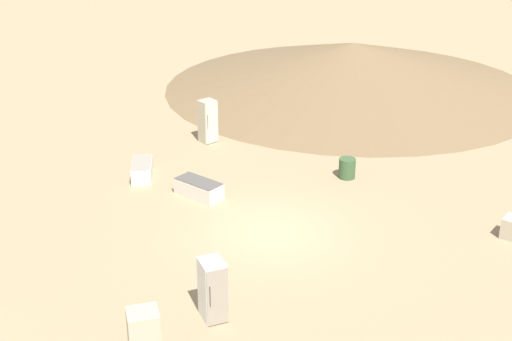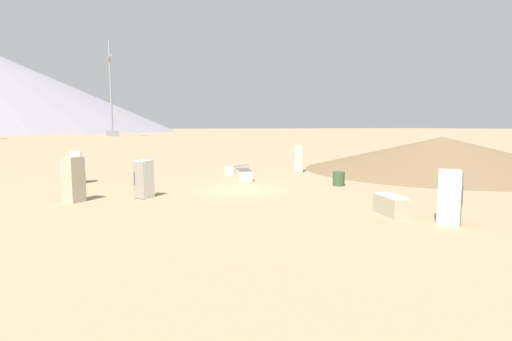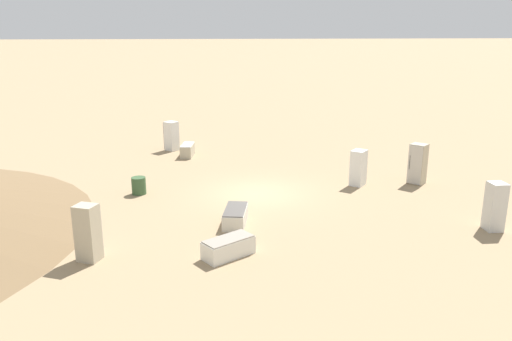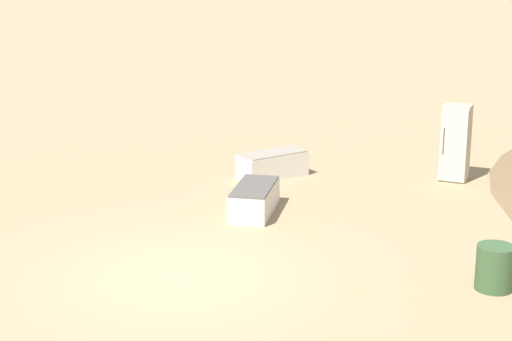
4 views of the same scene
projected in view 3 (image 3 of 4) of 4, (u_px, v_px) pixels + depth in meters
ground_plane at (258, 193)px, 22.63m from camera, size 1000.00×1000.00×0.00m
discarded_fridge_0 at (171, 136)px, 30.67m from camera, size 0.97×0.96×1.79m
discarded_fridge_1 at (88, 233)px, 15.82m from camera, size 0.84×0.85×1.86m
discarded_fridge_2 at (187, 150)px, 29.32m from camera, size 1.65×0.95×0.72m
discarded_fridge_3 at (495, 207)px, 18.25m from camera, size 0.70×0.63×1.82m
discarded_fridge_4 at (235, 216)px, 18.99m from camera, size 1.94×1.22×0.61m
discarded_fridge_5 at (358, 168)px, 23.67m from camera, size 0.97×0.96×1.70m
discarded_fridge_6 at (418, 164)px, 23.91m from camera, size 0.99×0.99×1.94m
discarded_fridge_7 at (228, 247)px, 16.22m from camera, size 1.50×1.85×0.63m
rusty_barrel at (139, 186)px, 22.47m from camera, size 0.64×0.64×0.78m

